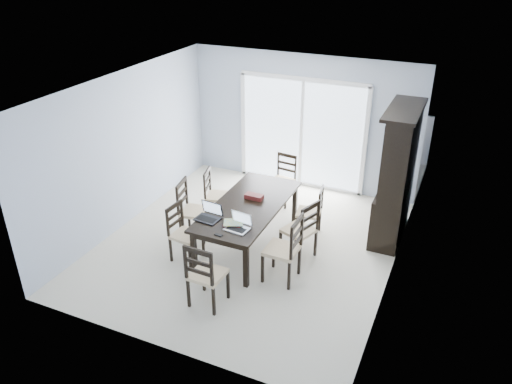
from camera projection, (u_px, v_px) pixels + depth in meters
floor at (249, 245)px, 8.12m from camera, size 5.00×5.00×0.00m
ceiling at (248, 87)px, 6.94m from camera, size 5.00×5.00×0.00m
back_wall at (303, 122)px, 9.56m from camera, size 4.50×0.02×2.60m
wall_left at (126, 149)px, 8.34m from camera, size 0.02×5.00×2.60m
wall_right at (400, 200)px, 6.72m from camera, size 0.02×5.00×2.60m
balcony at (315, 167)px, 10.99m from camera, size 4.50×2.00×0.10m
railing at (330, 127)px, 11.53m from camera, size 4.50×0.06×1.10m
dining_table at (248, 208)px, 7.81m from camera, size 1.00×2.20×0.75m
china_hutch at (397, 177)px, 7.92m from camera, size 0.50×1.38×2.20m
sliding_door at (302, 133)px, 9.64m from camera, size 2.52×0.05×2.18m
chair_left_near at (181, 226)px, 7.56m from camera, size 0.44×0.43×1.05m
chair_left_mid at (189, 203)px, 8.10m from camera, size 0.52×0.50×1.15m
chair_left_far at (213, 189)px, 8.67m from camera, size 0.49×0.48×1.05m
chair_right_near at (289, 243)px, 7.00m from camera, size 0.47×0.46×1.20m
chair_right_mid at (304, 225)px, 7.50m from camera, size 0.56×0.55×1.14m
chair_right_far at (314, 207)px, 8.14m from camera, size 0.45×0.44×1.02m
chair_end_near at (203, 270)px, 6.49m from camera, size 0.45×0.46×1.15m
chair_end_far at (284, 173)px, 9.23m from camera, size 0.45×0.46×1.06m
laptop_dark at (207, 216)px, 7.32m from camera, size 0.37×0.27×0.24m
laptop_silver at (237, 226)px, 7.07m from camera, size 0.36×0.27×0.23m
book_stack at (233, 223)px, 7.21m from camera, size 0.34×0.30×0.05m
cell_phone at (219, 235)px, 6.96m from camera, size 0.12×0.07×0.01m
game_box at (254, 197)px, 7.93m from camera, size 0.29×0.15×0.07m
hot_tub at (277, 139)px, 11.17m from camera, size 1.94×1.80×0.86m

